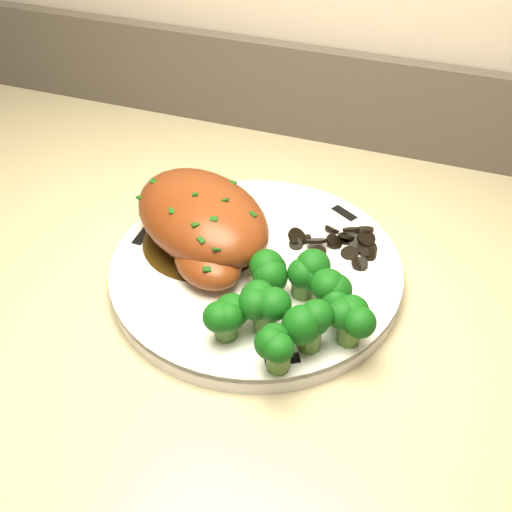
% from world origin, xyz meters
% --- Properties ---
extents(plate, '(0.34, 0.34, 0.02)m').
position_xyz_m(plate, '(0.46, 1.71, 0.92)').
color(plate, white).
rests_on(plate, counter).
extents(rim_accent_0, '(0.03, 0.02, 0.00)m').
position_xyz_m(rim_accent_0, '(0.53, 1.81, 0.93)').
color(rim_accent_0, black).
rests_on(rim_accent_0, plate).
extents(rim_accent_1, '(0.01, 0.03, 0.00)m').
position_xyz_m(rim_accent_1, '(0.34, 1.71, 0.93)').
color(rim_accent_1, black).
rests_on(rim_accent_1, plate).
extents(rim_accent_2, '(0.03, 0.02, 0.00)m').
position_xyz_m(rim_accent_2, '(0.53, 1.60, 0.93)').
color(rim_accent_2, black).
rests_on(rim_accent_2, plate).
extents(gravy_pool, '(0.12, 0.12, 0.00)m').
position_xyz_m(gravy_pool, '(0.40, 1.72, 0.93)').
color(gravy_pool, '#312209').
rests_on(gravy_pool, plate).
extents(chicken_breast, '(0.20, 0.18, 0.06)m').
position_xyz_m(chicken_breast, '(0.41, 1.71, 0.96)').
color(chicken_breast, brown).
rests_on(chicken_breast, plate).
extents(mushroom_pile, '(0.08, 0.06, 0.02)m').
position_xyz_m(mushroom_pile, '(0.53, 1.76, 0.93)').
color(mushroom_pile, black).
rests_on(mushroom_pile, plate).
extents(broccoli_florets, '(0.13, 0.12, 0.05)m').
position_xyz_m(broccoli_florets, '(0.52, 1.64, 0.96)').
color(broccoli_florets, '#537B34').
rests_on(broccoli_florets, plate).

